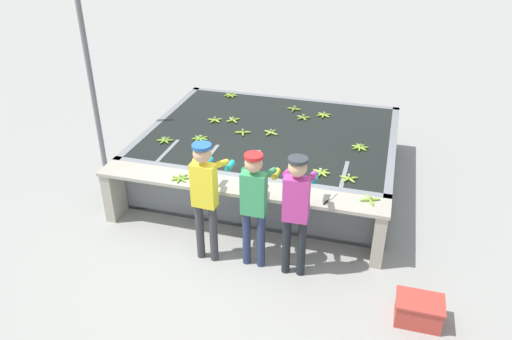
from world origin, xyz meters
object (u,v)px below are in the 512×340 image
at_px(banana_bunch_floating_11, 231,95).
at_px(knife_0, 328,200).
at_px(banana_bunch_floating_3, 360,147).
at_px(banana_bunch_floating_4, 233,120).
at_px(banana_bunch_floating_10, 294,109).
at_px(worker_0, 205,190).
at_px(banana_bunch_floating_1, 349,178).
at_px(banana_bunch_floating_2, 271,133).
at_px(banana_bunch_floating_9, 243,132).
at_px(crate, 419,311).
at_px(banana_bunch_ledge_1, 370,200).
at_px(banana_bunch_floating_0, 324,115).
at_px(banana_bunch_ledge_2, 180,178).
at_px(banana_bunch_floating_12, 215,120).
at_px(banana_bunch_floating_8, 321,172).
at_px(worker_1, 254,199).
at_px(banana_bunch_ledge_0, 250,184).
at_px(banana_bunch_floating_6, 200,138).
at_px(banana_bunch_floating_5, 165,140).
at_px(support_post_left, 91,84).
at_px(worker_2, 296,205).
at_px(banana_bunch_floating_7, 303,117).

bearing_deg(banana_bunch_floating_11, knife_0, -53.78).
xyz_separation_m(banana_bunch_floating_3, knife_0, (-0.25, -1.69, -0.01)).
distance_m(banana_bunch_floating_4, banana_bunch_floating_10, 1.25).
bearing_deg(worker_0, banana_bunch_floating_3, 51.09).
xyz_separation_m(banana_bunch_floating_1, banana_bunch_floating_2, (-1.45, 1.20, 0.00)).
height_order(worker_0, banana_bunch_floating_9, worker_0).
bearing_deg(crate, banana_bunch_floating_1, 122.99).
bearing_deg(banana_bunch_ledge_1, banana_bunch_floating_0, 111.00).
bearing_deg(banana_bunch_floating_9, banana_bunch_ledge_2, -102.85).
bearing_deg(banana_bunch_floating_3, crate, -69.47).
distance_m(banana_bunch_floating_1, banana_bunch_floating_12, 2.93).
bearing_deg(banana_bunch_floating_11, banana_bunch_floating_8, -49.66).
relative_size(banana_bunch_floating_0, knife_0, 0.83).
bearing_deg(knife_0, worker_1, -152.45).
height_order(banana_bunch_floating_3, banana_bunch_ledge_0, banana_bunch_ledge_0).
bearing_deg(banana_bunch_floating_12, banana_bunch_floating_0, 22.41).
bearing_deg(banana_bunch_ledge_2, banana_bunch_ledge_0, 5.92).
distance_m(worker_1, banana_bunch_floating_6, 2.29).
bearing_deg(crate, banana_bunch_floating_5, 153.29).
bearing_deg(crate, worker_0, 170.48).
bearing_deg(banana_bunch_floating_11, crate, -49.44).
height_order(worker_0, support_post_left, support_post_left).
height_order(worker_0, banana_bunch_floating_3, worker_0).
height_order(banana_bunch_floating_9, banana_bunch_floating_11, same).
relative_size(banana_bunch_floating_9, banana_bunch_ledge_2, 0.99).
distance_m(banana_bunch_floating_0, banana_bunch_floating_5, 2.94).
height_order(banana_bunch_floating_2, banana_bunch_floating_8, same).
bearing_deg(support_post_left, banana_bunch_floating_4, 18.98).
xyz_separation_m(banana_bunch_floating_11, banana_bunch_floating_12, (0.12, -1.27, 0.00)).
distance_m(banana_bunch_floating_8, banana_bunch_ledge_0, 1.09).
relative_size(banana_bunch_floating_11, banana_bunch_ledge_2, 1.00).
height_order(worker_1, banana_bunch_floating_4, worker_1).
xyz_separation_m(banana_bunch_floating_6, banana_bunch_floating_8, (2.11, -0.59, 0.00)).
bearing_deg(banana_bunch_floating_5, banana_bunch_floating_12, 63.61).
height_order(worker_1, worker_2, worker_2).
height_order(banana_bunch_floating_1, banana_bunch_floating_3, same).
distance_m(banana_bunch_floating_11, banana_bunch_floating_12, 1.27).
xyz_separation_m(banana_bunch_floating_0, support_post_left, (-3.78, -1.45, 0.72)).
bearing_deg(banana_bunch_ledge_1, support_post_left, 165.31).
xyz_separation_m(banana_bunch_floating_9, banana_bunch_ledge_2, (-0.40, -1.74, 0.00)).
bearing_deg(banana_bunch_floating_0, banana_bunch_floating_11, 165.44).
height_order(banana_bunch_floating_2, banana_bunch_floating_6, same).
xyz_separation_m(worker_2, banana_bunch_floating_2, (-0.92, 2.35, -0.17)).
height_order(banana_bunch_floating_7, banana_bunch_floating_10, same).
distance_m(banana_bunch_floating_6, banana_bunch_ledge_1, 3.08).
height_order(banana_bunch_floating_2, banana_bunch_ledge_0, banana_bunch_ledge_0).
xyz_separation_m(knife_0, crate, (1.25, -0.98, -0.71)).
bearing_deg(knife_0, banana_bunch_floating_9, 134.64).
bearing_deg(banana_bunch_floating_0, banana_bunch_floating_2, -126.28).
height_order(banana_bunch_floating_3, banana_bunch_ledge_1, banana_bunch_ledge_1).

